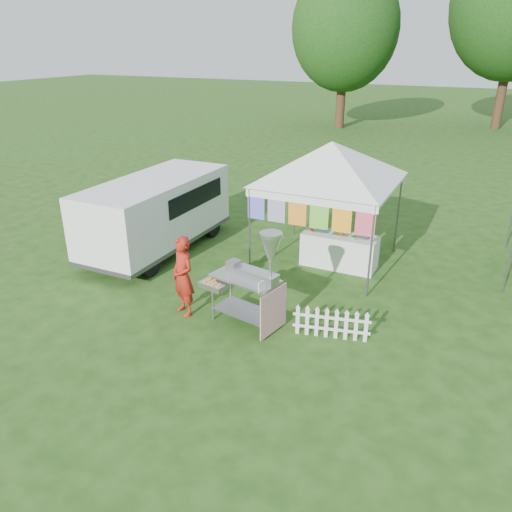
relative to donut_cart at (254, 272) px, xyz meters
The scene contains 8 objects.
ground 1.21m from the donut_cart, 26.49° to the left, with size 120.00×120.00×0.00m, color #204313.
canopy_main 4.04m from the donut_cart, 86.35° to the left, with size 4.24×4.24×3.45m.
tree_left 25.23m from the donut_cart, 103.46° to the left, with size 6.40×6.40×9.53m.
donut_cart is the anchor object (origin of this frame).
vendor 1.55m from the donut_cart, behind, with size 0.60×0.40×1.65m, color #A21E13.
cargo_van 4.77m from the donut_cart, 147.56° to the left, with size 1.85×4.58×1.90m.
picket_fence 1.74m from the donut_cart, 10.78° to the left, with size 1.41×0.35×0.56m.
display_table 3.60m from the donut_cart, 79.88° to the left, with size 1.80×0.70×0.82m, color white.
Camera 1 is at (3.46, -7.62, 5.11)m, focal length 35.00 mm.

